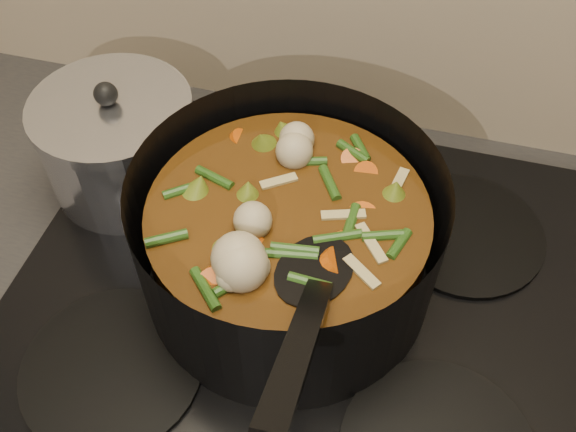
# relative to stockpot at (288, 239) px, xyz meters

# --- Properties ---
(stovetop) EXTENTS (0.62, 0.54, 0.03)m
(stovetop) POSITION_rel_stockpot_xyz_m (0.02, -0.02, -0.08)
(stovetop) COLOR black
(stovetop) RESTS_ON counter
(stockpot) EXTENTS (0.35, 0.43, 0.22)m
(stockpot) POSITION_rel_stockpot_xyz_m (0.00, 0.00, 0.00)
(stockpot) COLOR black
(stockpot) RESTS_ON stovetop
(saucepan) EXTENTS (0.18, 0.18, 0.15)m
(saucepan) POSITION_rel_stockpot_xyz_m (-0.23, 0.09, -0.01)
(saucepan) COLOR silver
(saucepan) RESTS_ON stovetop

